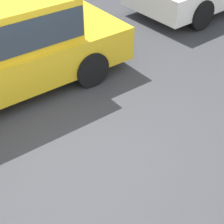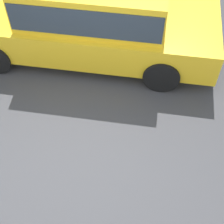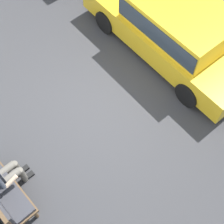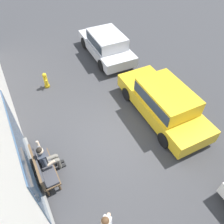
% 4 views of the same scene
% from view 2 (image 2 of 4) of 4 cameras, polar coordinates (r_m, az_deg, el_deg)
% --- Properties ---
extents(ground_plane, '(60.00, 60.00, 0.00)m').
position_cam_2_polar(ground_plane, '(5.13, -5.95, -6.76)').
color(ground_plane, '#38383A').
extents(parked_car_mid, '(4.70, 2.00, 1.49)m').
position_cam_2_polar(parked_car_mid, '(6.15, -3.84, 16.29)').
color(parked_car_mid, gold).
rests_on(parked_car_mid, ground_plane).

